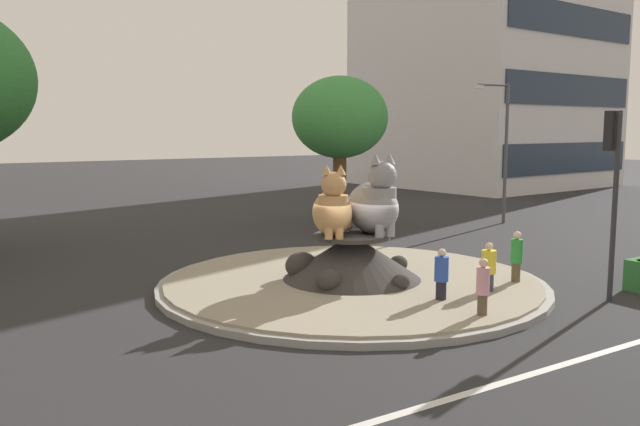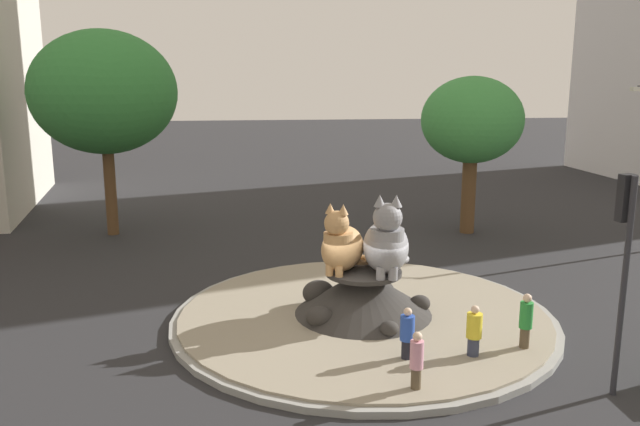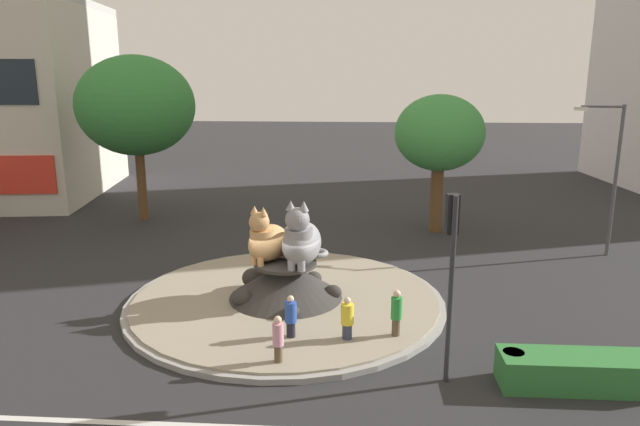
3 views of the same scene
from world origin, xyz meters
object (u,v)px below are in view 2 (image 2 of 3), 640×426
object	(u,v)px
cat_statue_calico	(342,246)
pedestrian_blue_shirt	(407,336)
broadleaf_tree_behind_island	(472,121)
cat_statue_grey	(386,244)
traffic_light_mast	(624,244)
pedestrian_yellow_shirt	(474,334)
pedestrian_green_shirt	(526,323)
second_tree_near_tower	(104,93)
pedestrian_pink_shirt	(416,363)

from	to	relation	value
cat_statue_calico	pedestrian_blue_shirt	world-z (taller)	cat_statue_calico
broadleaf_tree_behind_island	cat_statue_grey	bearing A→B (deg)	-119.72
traffic_light_mast	pedestrian_yellow_shirt	bearing A→B (deg)	48.73
broadleaf_tree_behind_island	pedestrian_green_shirt	world-z (taller)	broadleaf_tree_behind_island
cat_statue_calico	pedestrian_green_shirt	xyz separation A→B (m)	(4.38, -2.92, -1.41)
second_tree_near_tower	pedestrian_pink_shirt	xyz separation A→B (m)	(9.86, -16.36, -5.47)
cat_statue_grey	pedestrian_green_shirt	distance (m)	4.35
traffic_light_mast	pedestrian_green_shirt	bearing A→B (deg)	21.90
traffic_light_mast	pedestrian_blue_shirt	distance (m)	5.45
cat_statue_calico	broadleaf_tree_behind_island	distance (m)	12.78
second_tree_near_tower	pedestrian_pink_shirt	bearing A→B (deg)	-58.93
cat_statue_calico	traffic_light_mast	world-z (taller)	traffic_light_mast
cat_statue_calico	second_tree_near_tower	world-z (taller)	second_tree_near_tower
cat_statue_calico	second_tree_near_tower	bearing A→B (deg)	-113.51
cat_statue_grey	pedestrian_pink_shirt	bearing A→B (deg)	6.02
pedestrian_yellow_shirt	pedestrian_blue_shirt	xyz separation A→B (m)	(-1.70, 0.02, 0.01)
cat_statue_calico	pedestrian_pink_shirt	distance (m)	5.13
pedestrian_green_shirt	pedestrian_yellow_shirt	distance (m)	1.52
cat_statue_calico	pedestrian_pink_shirt	xyz separation A→B (m)	(1.03, -4.80, -1.47)
cat_statue_grey	pedestrian_blue_shirt	xyz separation A→B (m)	(-0.05, -2.90, -1.61)
pedestrian_pink_shirt	pedestrian_yellow_shirt	xyz separation A→B (m)	(1.87, 1.56, -0.04)
cat_statue_grey	pedestrian_green_shirt	xyz separation A→B (m)	(3.14, -2.59, -1.53)
broadleaf_tree_behind_island	cat_statue_calico	bearing A→B (deg)	-125.44
traffic_light_mast	second_tree_near_tower	size ratio (longest dim) A/B	0.56
traffic_light_mast	pedestrian_blue_shirt	world-z (taller)	traffic_light_mast
cat_statue_grey	traffic_light_mast	xyz separation A→B (m)	(4.33, -4.66, 1.11)
cat_statue_calico	traffic_light_mast	distance (m)	7.58
broadleaf_tree_behind_island	pedestrian_blue_shirt	size ratio (longest dim) A/B	4.47
cat_statue_calico	broadleaf_tree_behind_island	world-z (taller)	broadleaf_tree_behind_island
cat_statue_grey	broadleaf_tree_behind_island	distance (m)	12.37
second_tree_near_tower	pedestrian_pink_shirt	distance (m)	19.87
cat_statue_calico	pedestrian_blue_shirt	xyz separation A→B (m)	(1.20, -3.22, -1.50)
cat_statue_grey	broadleaf_tree_behind_island	bearing A→B (deg)	159.02
cat_statue_calico	second_tree_near_tower	distance (m)	15.08
pedestrian_green_shirt	cat_statue_grey	bearing A→B (deg)	-4.93
pedestrian_pink_shirt	pedestrian_blue_shirt	distance (m)	1.59
cat_statue_calico	pedestrian_blue_shirt	size ratio (longest dim) A/B	1.34
traffic_light_mast	pedestrian_pink_shirt	distance (m)	5.28
broadleaf_tree_behind_island	second_tree_near_tower	xyz separation A→B (m)	(-16.07, 1.39, 1.26)
pedestrian_pink_shirt	cat_statue_calico	bearing A→B (deg)	-77.68
cat_statue_grey	broadleaf_tree_behind_island	world-z (taller)	broadleaf_tree_behind_island
cat_statue_grey	second_tree_near_tower	bearing A→B (deg)	-130.98
pedestrian_green_shirt	pedestrian_yellow_shirt	xyz separation A→B (m)	(-1.48, -0.32, -0.10)
pedestrian_yellow_shirt	second_tree_near_tower	bearing A→B (deg)	-70.00
pedestrian_yellow_shirt	pedestrian_blue_shirt	distance (m)	1.70
pedestrian_yellow_shirt	cat_statue_calico	bearing A→B (deg)	-66.57
traffic_light_mast	pedestrian_yellow_shirt	xyz separation A→B (m)	(-2.68, 1.74, -2.73)
traffic_light_mast	broadleaf_tree_behind_island	size ratio (longest dim) A/B	0.72
pedestrian_green_shirt	pedestrian_blue_shirt	bearing A→B (deg)	40.06
cat_statue_grey	pedestrian_blue_shirt	world-z (taller)	cat_statue_grey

